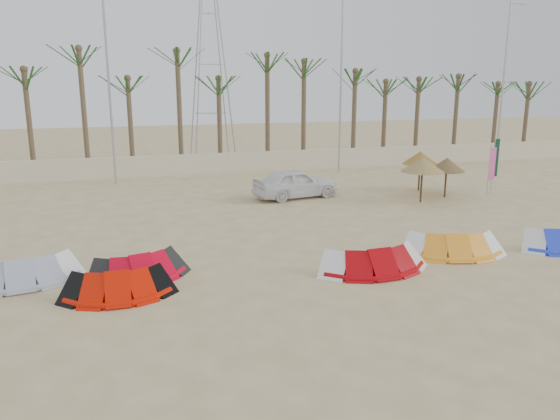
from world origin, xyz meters
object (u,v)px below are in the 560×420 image
object	(u,v)px
kite_grey	(22,268)
kite_blue	(559,235)
kite_red_right	(370,256)
kite_red_mid	(139,263)
parasol_left	(423,165)
kite_orange	(449,241)
parasol_mid	(447,164)
parasol_right	(420,158)
kite_red_left	(118,280)
car	(295,183)

from	to	relation	value
kite_grey	kite_blue	distance (m)	18.51
kite_red_right	kite_blue	world-z (taller)	same
kite_red_mid	parasol_left	bearing A→B (deg)	26.48
kite_orange	parasol_mid	size ratio (longest dim) A/B	1.82
kite_red_right	parasol_mid	bearing A→B (deg)	46.69
kite_grey	kite_red_right	world-z (taller)	same
parasol_mid	parasol_right	distance (m)	1.96
kite_orange	parasol_right	xyz separation A→B (m)	(4.64, 10.13, 1.40)
kite_red_right	kite_grey	bearing A→B (deg)	169.84
kite_red_right	parasol_right	size ratio (longest dim) A/B	1.70
kite_red_mid	kite_blue	size ratio (longest dim) A/B	0.98
kite_red_mid	parasol_mid	distance (m)	17.50
kite_red_mid	kite_red_right	xyz separation A→B (m)	(7.26, -1.33, 0.00)
kite_red_left	parasol_mid	size ratio (longest dim) A/B	1.51
kite_red_right	parasol_left	world-z (taller)	parasol_left
kite_orange	parasol_left	distance (m)	8.31
kite_blue	kite_red_mid	bearing A→B (deg)	176.08
kite_red_mid	parasol_right	world-z (taller)	parasol_right
kite_red_right	kite_red_left	bearing A→B (deg)	-179.89
kite_red_left	parasol_left	distance (m)	16.75
car	kite_red_right	bearing A→B (deg)	164.71
kite_blue	parasol_mid	bearing A→B (deg)	85.29
kite_grey	parasol_mid	distance (m)	20.45
car	kite_orange	bearing A→B (deg)	-177.06
kite_red_left	kite_blue	bearing A→B (deg)	1.18
kite_red_left	kite_red_right	size ratio (longest dim) A/B	0.85
kite_red_right	kite_orange	world-z (taller)	same
kite_red_right	car	world-z (taller)	car
parasol_mid	parasol_right	xyz separation A→B (m)	(-0.43, 1.91, 0.10)
kite_red_mid	kite_blue	bearing A→B (deg)	-3.92
kite_red_left	kite_orange	distance (m)	11.28
parasol_mid	parasol_right	bearing A→B (deg)	102.64
kite_orange	car	xyz separation A→B (m)	(-2.45, 10.25, 0.34)
kite_orange	kite_blue	distance (m)	4.38
kite_red_mid	parasol_left	distance (m)	15.57
kite_red_mid	kite_orange	distance (m)	10.65
kite_red_left	car	world-z (taller)	car
parasol_right	parasol_left	bearing A→B (deg)	-117.98
kite_red_right	car	distance (m)	11.03
car	parasol_left	bearing A→B (deg)	-126.19
kite_grey	kite_orange	xyz separation A→B (m)	(14.09, -1.19, -0.00)
kite_red_right	car	bearing A→B (deg)	85.23
kite_red_right	car	size ratio (longest dim) A/B	0.83
kite_grey	kite_blue	xyz separation A→B (m)	(18.44, -1.61, -0.00)
kite_grey	parasol_mid	world-z (taller)	parasol_mid
kite_blue	parasol_right	distance (m)	10.65
kite_grey	parasol_right	distance (m)	20.80
kite_orange	parasol_mid	xyz separation A→B (m)	(5.07, 8.22, 1.30)
kite_orange	parasol_left	size ratio (longest dim) A/B	1.68
kite_orange	car	distance (m)	10.55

